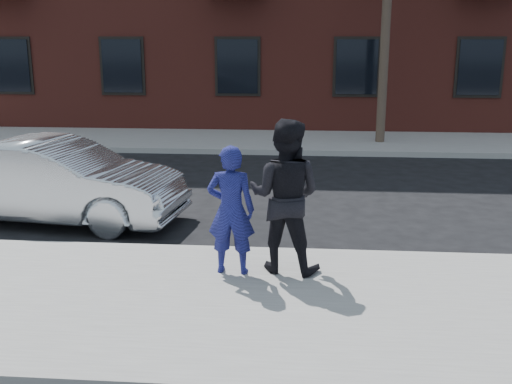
{
  "coord_description": "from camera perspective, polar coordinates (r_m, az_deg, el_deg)",
  "views": [
    {
      "loc": [
        2.31,
        -6.58,
        3.09
      ],
      "look_at": [
        1.74,
        0.4,
        1.29
      ],
      "focal_mm": 42.0,
      "sensor_mm": 36.0,
      "label": 1
    }
  ],
  "objects": [
    {
      "name": "near_sidewalk",
      "position": [
        7.38,
        -14.2,
        -10.13
      ],
      "size": [
        50.0,
        3.5,
        0.15
      ],
      "primitive_type": "cube",
      "color": "gray",
      "rests_on": "ground"
    },
    {
      "name": "far_curb",
      "position": [
        16.48,
        -3.43,
        3.88
      ],
      "size": [
        50.0,
        0.1,
        0.15
      ],
      "primitive_type": "cube",
      "color": "#999691",
      "rests_on": "ground"
    },
    {
      "name": "man_hoodie",
      "position": [
        7.57,
        -2.4,
        -1.72
      ],
      "size": [
        0.62,
        0.49,
        1.67
      ],
      "rotation": [
        0.0,
        0.0,
        3.12
      ],
      "color": "navy",
      "rests_on": "near_sidewalk"
    },
    {
      "name": "ground",
      "position": [
        7.63,
        -13.56,
        -9.88
      ],
      "size": [
        100.0,
        100.0,
        0.0
      ],
      "primitive_type": "plane",
      "color": "black",
      "rests_on": "ground"
    },
    {
      "name": "man_peacoat",
      "position": [
        7.62,
        2.77,
        -0.4
      ],
      "size": [
        1.11,
        0.95,
        1.98
      ],
      "rotation": [
        0.0,
        0.0,
        2.92
      ],
      "color": "black",
      "rests_on": "near_sidewalk"
    },
    {
      "name": "far_sidewalk",
      "position": [
        18.23,
        -2.63,
        4.91
      ],
      "size": [
        50.0,
        3.5,
        0.15
      ],
      "primitive_type": "cube",
      "color": "gray",
      "rests_on": "ground"
    },
    {
      "name": "silver_sedan",
      "position": [
        10.77,
        -18.48,
        0.97
      ],
      "size": [
        4.51,
        2.05,
        1.43
      ],
      "primitive_type": "imported",
      "rotation": [
        0.0,
        0.0,
        1.45
      ],
      "color": "#B7BABF",
      "rests_on": "ground"
    },
    {
      "name": "near_curb",
      "position": [
        8.98,
        -10.54,
        -5.44
      ],
      "size": [
        50.0,
        0.1,
        0.15
      ],
      "primitive_type": "cube",
      "color": "#999691",
      "rests_on": "ground"
    }
  ]
}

